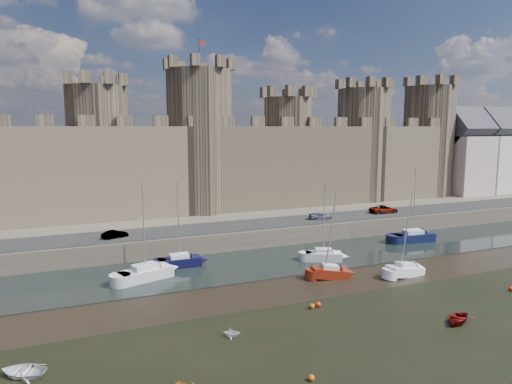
% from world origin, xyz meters
% --- Properties ---
extents(ground, '(160.00, 160.00, 0.00)m').
position_xyz_m(ground, '(0.00, 0.00, 0.00)').
color(ground, black).
rests_on(ground, ground).
extents(water_channel, '(160.00, 12.00, 0.08)m').
position_xyz_m(water_channel, '(0.00, 24.00, 0.04)').
color(water_channel, black).
rests_on(water_channel, ground).
extents(quay, '(160.00, 60.00, 2.50)m').
position_xyz_m(quay, '(0.00, 60.00, 1.25)').
color(quay, '#4C443A').
rests_on(quay, ground).
extents(road, '(160.00, 7.00, 0.10)m').
position_xyz_m(road, '(0.00, 34.00, 2.55)').
color(road, black).
rests_on(road, quay).
extents(castle, '(108.50, 11.00, 29.00)m').
position_xyz_m(castle, '(-0.64, 48.00, 11.67)').
color(castle, '#42382B').
rests_on(castle, quay).
extents(townhouses, '(35.50, 9.05, 18.13)m').
position_xyz_m(townhouses, '(71.50, 46.00, 10.59)').
color(townhouses, beige).
rests_on(townhouses, quay).
extents(car_1, '(3.42, 2.10, 1.06)m').
position_xyz_m(car_1, '(-13.44, 33.08, 3.03)').
color(car_1, gray).
rests_on(car_1, quay).
extents(car_2, '(3.97, 2.20, 1.09)m').
position_xyz_m(car_2, '(16.58, 33.50, 3.04)').
color(car_2, gray).
rests_on(car_2, quay).
extents(car_3, '(4.84, 2.48, 1.31)m').
position_xyz_m(car_3, '(28.63, 34.03, 3.15)').
color(car_3, gray).
rests_on(car_3, quay).
extents(sailboat_0, '(6.16, 3.90, 10.76)m').
position_xyz_m(sailboat_0, '(-11.30, 22.97, 0.83)').
color(sailboat_0, silver).
rests_on(sailboat_0, ground).
extents(sailboat_1, '(4.99, 1.98, 9.96)m').
position_xyz_m(sailboat_1, '(-6.88, 26.05, 0.79)').
color(sailboat_1, black).
rests_on(sailboat_1, ground).
extents(sailboat_2, '(4.75, 3.42, 9.56)m').
position_xyz_m(sailboat_2, '(10.14, 21.84, 0.78)').
color(sailboat_2, silver).
rests_on(sailboat_2, ground).
extents(sailboat_3, '(6.32, 2.93, 10.74)m').
position_xyz_m(sailboat_3, '(26.93, 25.19, 0.82)').
color(sailboat_3, black).
rests_on(sailboat_3, ground).
extents(sailboat_4, '(4.35, 2.43, 9.59)m').
position_xyz_m(sailboat_4, '(7.52, 16.00, 0.72)').
color(sailboat_4, maroon).
rests_on(sailboat_4, ground).
extents(sailboat_5, '(4.56, 2.07, 9.58)m').
position_xyz_m(sailboat_5, '(15.62, 13.49, 0.70)').
color(sailboat_5, white).
rests_on(sailboat_5, ground).
extents(dinghy_3, '(1.83, 1.79, 0.73)m').
position_xyz_m(dinghy_3, '(-7.18, 6.64, 0.37)').
color(dinghy_3, white).
rests_on(dinghy_3, ground).
extents(dinghy_4, '(3.70, 3.41, 0.63)m').
position_xyz_m(dinghy_4, '(11.43, 1.91, 0.31)').
color(dinghy_4, maroon).
rests_on(dinghy_4, ground).
extents(dinghy_6, '(3.66, 3.29, 0.62)m').
position_xyz_m(dinghy_6, '(-21.85, 6.59, 0.31)').
color(dinghy_6, silver).
rests_on(dinghy_6, ground).
extents(buoy_1, '(0.48, 0.48, 0.48)m').
position_xyz_m(buoy_1, '(1.50, 9.25, 0.24)').
color(buoy_1, '#EE510A').
rests_on(buoy_1, ground).
extents(buoy_3, '(0.48, 0.48, 0.48)m').
position_xyz_m(buoy_3, '(2.27, 9.41, 0.24)').
color(buoy_3, '#FF2F0B').
rests_on(buoy_3, ground).
extents(buoy_4, '(0.43, 0.43, 0.43)m').
position_xyz_m(buoy_4, '(-4.39, -1.21, 0.21)').
color(buoy_4, '#FF570B').
rests_on(buoy_4, ground).
extents(buoy_5, '(0.47, 0.47, 0.47)m').
position_xyz_m(buoy_5, '(22.31, 5.57, 0.23)').
color(buoy_5, red).
rests_on(buoy_5, ground).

